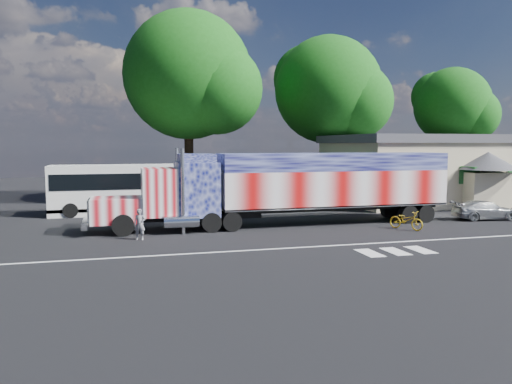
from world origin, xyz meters
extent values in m
plane|color=black|center=(0.00, 0.00, 0.00)|extent=(100.00, 100.00, 0.00)
cube|color=silver|center=(0.00, -3.00, 0.01)|extent=(30.00, 0.15, 0.01)
cube|color=silver|center=(2.80, -4.80, 0.01)|extent=(0.70, 1.60, 0.01)
cube|color=silver|center=(4.00, -4.80, 0.01)|extent=(0.70, 1.60, 0.01)
cube|color=silver|center=(5.20, -4.80, 0.01)|extent=(0.70, 1.60, 0.01)
cube|color=black|center=(-4.25, 2.92, 0.68)|extent=(8.80, 0.98, 0.29)
cube|color=#D78085|center=(-7.38, 2.92, 1.17)|extent=(2.54, 2.15, 1.27)
cube|color=silver|center=(-8.70, 2.92, 1.17)|extent=(0.12, 1.86, 1.13)
cube|color=silver|center=(-8.89, 2.92, 0.54)|extent=(0.29, 2.44, 0.35)
cube|color=#D78085|center=(-5.23, 2.92, 2.05)|extent=(1.76, 2.44, 2.44)
cube|color=black|center=(-6.06, 2.92, 2.49)|extent=(0.06, 2.05, 0.88)
cube|color=#474E8E|center=(-3.27, 2.92, 2.15)|extent=(2.15, 2.44, 2.83)
cube|color=#474E8E|center=(-3.27, 2.92, 3.76)|extent=(1.76, 2.35, 0.49)
cylinder|color=silver|center=(-4.15, 4.21, 2.15)|extent=(0.20, 0.20, 4.30)
cylinder|color=silver|center=(-4.15, 1.63, 2.15)|extent=(0.20, 0.20, 4.30)
cylinder|color=silver|center=(-4.25, 4.19, 0.64)|extent=(1.76, 0.65, 0.65)
cylinder|color=silver|center=(-4.25, 1.65, 0.64)|extent=(1.76, 0.65, 0.65)
cylinder|color=black|center=(-7.09, 1.84, 0.54)|extent=(1.08, 0.34, 1.08)
cylinder|color=black|center=(-7.09, 3.99, 0.54)|extent=(1.08, 0.34, 1.08)
cylinder|color=black|center=(-2.69, 1.89, 0.51)|extent=(1.02, 0.54, 1.02)
cylinder|color=black|center=(-2.69, 3.94, 0.51)|extent=(1.02, 0.54, 1.02)
cylinder|color=black|center=(-1.61, 1.89, 0.51)|extent=(1.02, 0.54, 1.02)
cylinder|color=black|center=(-1.61, 3.94, 0.51)|extent=(1.02, 0.54, 1.02)
cube|color=black|center=(4.55, 2.92, 0.93)|extent=(12.71, 1.08, 0.29)
cube|color=#DE7B7B|center=(4.55, 2.92, 2.05)|extent=(13.10, 2.54, 1.95)
cube|color=#454A89|center=(4.55, 2.92, 3.52)|extent=(13.10, 2.54, 0.98)
cube|color=silver|center=(4.55, 2.92, 1.08)|extent=(13.10, 2.54, 0.12)
cube|color=silver|center=(11.11, 2.92, 2.54)|extent=(0.04, 2.44, 2.83)
cylinder|color=black|center=(8.75, 1.89, 0.51)|extent=(1.02, 0.54, 1.02)
cylinder|color=black|center=(8.75, 3.94, 0.51)|extent=(1.02, 0.54, 1.02)
cylinder|color=black|center=(9.82, 1.89, 0.51)|extent=(1.02, 0.54, 1.02)
cylinder|color=black|center=(9.82, 3.94, 0.51)|extent=(1.02, 0.54, 1.02)
cube|color=silver|center=(-6.10, 10.14, 1.59)|extent=(10.91, 2.36, 3.18)
cube|color=black|center=(-6.10, 10.14, 2.18)|extent=(10.55, 2.42, 1.00)
cube|color=black|center=(-6.10, 10.14, 0.41)|extent=(10.91, 2.36, 0.23)
cube|color=black|center=(-11.55, 10.14, 1.73)|extent=(0.05, 2.09, 1.27)
cylinder|color=black|center=(-10.19, 9.01, 0.45)|extent=(0.91, 0.27, 0.91)
cylinder|color=black|center=(-10.19, 11.28, 0.45)|extent=(0.91, 0.27, 0.91)
cylinder|color=black|center=(-3.37, 9.01, 0.45)|extent=(0.91, 0.27, 0.91)
cylinder|color=black|center=(-3.37, 11.28, 0.45)|extent=(0.91, 0.27, 0.91)
cylinder|color=black|center=(-2.55, 9.01, 0.45)|extent=(0.91, 0.27, 0.91)
cylinder|color=black|center=(-2.55, 11.28, 0.45)|extent=(0.91, 0.27, 0.91)
cube|color=#C6B894|center=(20.00, 11.00, 2.30)|extent=(22.00, 10.00, 4.60)
cube|color=#46464B|center=(20.00, 11.00, 4.90)|extent=(22.40, 10.40, 0.60)
cube|color=#1E5926|center=(12.00, 5.96, 2.40)|extent=(1.60, 0.08, 1.20)
cube|color=#1E5926|center=(16.00, 5.96, 2.40)|extent=(1.60, 0.08, 1.20)
cube|color=#C6B894|center=(17.00, 5.40, 1.30)|extent=(3.00, 1.20, 2.60)
cube|color=#1E5926|center=(17.00, 5.40, 2.90)|extent=(3.40, 1.60, 0.25)
cone|color=#46464B|center=(17.00, 5.40, 3.40)|extent=(4.00, 4.00, 1.20)
imported|color=#9B9EA0|center=(13.93, 1.81, 0.56)|extent=(4.07, 2.10, 1.13)
imported|color=slate|center=(-6.32, 0.66, 0.74)|extent=(0.61, 0.49, 1.48)
imported|color=gold|center=(7.43, -0.07, 0.50)|extent=(1.53, 1.99, 1.01)
cylinder|color=black|center=(24.06, 19.06, 3.31)|extent=(0.70, 0.70, 6.61)
sphere|color=#165814|center=(24.06, 19.06, 8.27)|extent=(7.29, 7.29, 7.29)
sphere|color=#165814|center=(25.52, 17.97, 7.32)|extent=(5.10, 5.10, 5.10)
sphere|color=#165814|center=(22.97, 20.16, 9.21)|extent=(4.74, 4.74, 4.74)
cylinder|color=black|center=(-1.97, 15.89, 3.93)|extent=(0.70, 0.70, 7.85)
sphere|color=#165814|center=(-1.97, 15.89, 9.82)|extent=(9.87, 9.87, 9.87)
sphere|color=#165814|center=(0.00, 14.41, 8.69)|extent=(6.91, 6.91, 6.91)
sphere|color=#165814|center=(-3.45, 17.38, 10.94)|extent=(6.41, 6.41, 6.41)
cylinder|color=black|center=(10.54, 17.84, 3.70)|extent=(0.70, 0.70, 7.40)
sphere|color=#165814|center=(10.54, 17.84, 9.25)|extent=(9.35, 9.35, 9.35)
sphere|color=#165814|center=(12.41, 16.43, 8.19)|extent=(6.54, 6.54, 6.54)
sphere|color=#165814|center=(9.14, 19.24, 10.30)|extent=(6.08, 6.08, 6.08)
camera|label=1|loc=(-7.06, -23.25, 4.50)|focal=35.00mm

